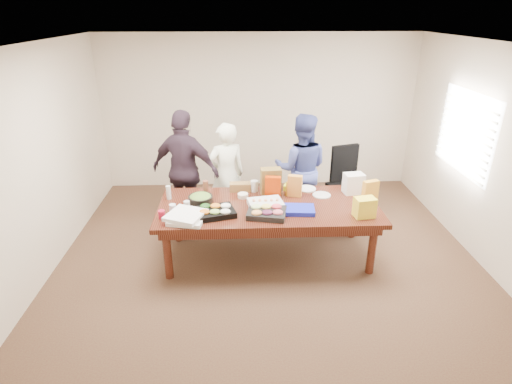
{
  "coord_description": "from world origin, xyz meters",
  "views": [
    {
      "loc": [
        -0.36,
        -4.73,
        3.05
      ],
      "look_at": [
        -0.16,
        0.1,
        0.89
      ],
      "focal_mm": 28.94,
      "sensor_mm": 36.0,
      "label": 1
    }
  ],
  "objects_px": {
    "office_chair": "(346,185)",
    "person_center": "(226,176)",
    "conference_table": "(268,231)",
    "person_right": "(301,169)",
    "salad_bowl": "(201,200)",
    "sheet_cake": "(266,204)"
  },
  "relations": [
    {
      "from": "office_chair",
      "to": "person_right",
      "type": "bearing_deg",
      "value": 167.58
    },
    {
      "from": "office_chair",
      "to": "salad_bowl",
      "type": "distance_m",
      "value": 2.39
    },
    {
      "from": "person_right",
      "to": "salad_bowl",
      "type": "bearing_deg",
      "value": 43.28
    },
    {
      "from": "person_center",
      "to": "person_right",
      "type": "bearing_deg",
      "value": 165.67
    },
    {
      "from": "person_right",
      "to": "salad_bowl",
      "type": "relative_size",
      "value": 5.32
    },
    {
      "from": "person_center",
      "to": "salad_bowl",
      "type": "height_order",
      "value": "person_center"
    },
    {
      "from": "sheet_cake",
      "to": "salad_bowl",
      "type": "xyz_separation_m",
      "value": [
        -0.83,
        0.12,
        0.01
      ]
    },
    {
      "from": "conference_table",
      "to": "person_right",
      "type": "distance_m",
      "value": 1.27
    },
    {
      "from": "person_center",
      "to": "sheet_cake",
      "type": "distance_m",
      "value": 1.08
    },
    {
      "from": "conference_table",
      "to": "salad_bowl",
      "type": "bearing_deg",
      "value": 174.37
    },
    {
      "from": "conference_table",
      "to": "sheet_cake",
      "type": "height_order",
      "value": "sheet_cake"
    },
    {
      "from": "person_center",
      "to": "sheet_cake",
      "type": "xyz_separation_m",
      "value": [
        0.52,
        -0.95,
        -0.01
      ]
    },
    {
      "from": "conference_table",
      "to": "person_right",
      "type": "height_order",
      "value": "person_right"
    },
    {
      "from": "person_center",
      "to": "salad_bowl",
      "type": "bearing_deg",
      "value": 48.25
    },
    {
      "from": "conference_table",
      "to": "person_center",
      "type": "height_order",
      "value": "person_center"
    },
    {
      "from": "conference_table",
      "to": "salad_bowl",
      "type": "relative_size",
      "value": 8.86
    },
    {
      "from": "conference_table",
      "to": "person_right",
      "type": "relative_size",
      "value": 1.67
    },
    {
      "from": "office_chair",
      "to": "conference_table",
      "type": "bearing_deg",
      "value": -156.12
    },
    {
      "from": "office_chair",
      "to": "person_center",
      "type": "xyz_separation_m",
      "value": [
        -1.84,
        -0.19,
        0.26
      ]
    },
    {
      "from": "conference_table",
      "to": "office_chair",
      "type": "bearing_deg",
      "value": 40.48
    },
    {
      "from": "person_right",
      "to": "sheet_cake",
      "type": "bearing_deg",
      "value": 70.22
    },
    {
      "from": "office_chair",
      "to": "person_center",
      "type": "distance_m",
      "value": 1.87
    }
  ]
}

